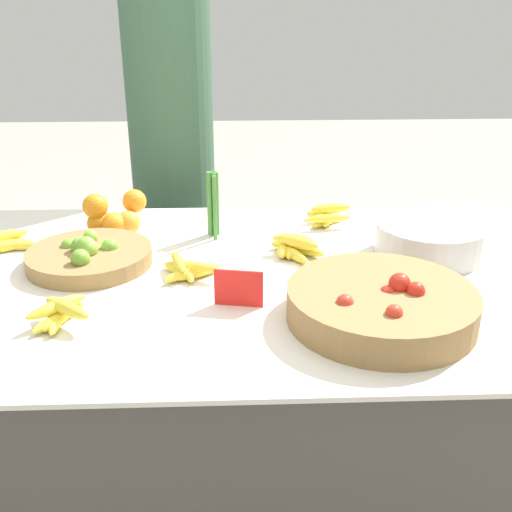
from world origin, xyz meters
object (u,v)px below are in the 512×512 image
Objects in this scene: tomato_basket at (382,305)px; lime_bowl at (88,256)px; metal_bowl at (429,239)px; vendor_person at (173,160)px; price_sign at (239,288)px.

lime_bowl is at bearing 155.22° from tomato_basket.
tomato_basket reaches higher than lime_bowl.
lime_bowl is 0.97m from metal_bowl.
vendor_person is at bearing 80.27° from lime_bowl.
vendor_person is at bearing 113.09° from price_sign.
lime_bowl is 1.11× the size of metal_bowl.
price_sign is at bearing 165.62° from tomato_basket.
tomato_basket is 0.34m from price_sign.
lime_bowl is 2.92× the size of price_sign.
tomato_basket is (0.74, -0.34, 0.01)m from lime_bowl.
metal_bowl is at bearing 38.76° from price_sign.
tomato_basket reaches higher than price_sign.
lime_bowl is 0.79× the size of tomato_basket.
vendor_person is (-0.82, 0.87, 0.02)m from metal_bowl.
vendor_person is at bearing 133.07° from metal_bowl.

